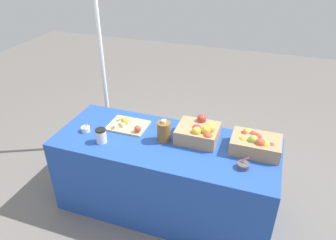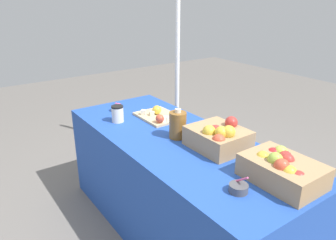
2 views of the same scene
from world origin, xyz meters
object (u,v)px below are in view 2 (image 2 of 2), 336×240
at_px(sample_bowl_mid, 117,108).
at_px(sample_bowl_near, 239,188).
at_px(cutting_board_front, 158,115).
at_px(tent_pole, 177,53).
at_px(coffee_cup, 118,114).
at_px(apple_crate_left, 282,169).
at_px(apple_crate_middle, 218,137).
at_px(cider_jug, 178,125).

bearing_deg(sample_bowl_mid, sample_bowl_near, -2.17).
height_order(cutting_board_front, tent_pole, tent_pole).
bearing_deg(sample_bowl_near, coffee_cup, -177.65).
bearing_deg(apple_crate_left, sample_bowl_near, -103.03).
distance_m(sample_bowl_near, sample_bowl_mid, 1.39).
distance_m(apple_crate_middle, sample_bowl_mid, 1.00).
bearing_deg(tent_pole, apple_crate_middle, -26.18).
distance_m(apple_crate_left, cutting_board_front, 1.11).
height_order(cutting_board_front, sample_bowl_near, sample_bowl_near).
bearing_deg(sample_bowl_mid, tent_pole, 107.30).
distance_m(cutting_board_front, sample_bowl_mid, 0.38).
relative_size(apple_crate_left, sample_bowl_near, 4.13).
xyz_separation_m(sample_bowl_mid, tent_pole, (-0.25, 0.80, 0.33)).
bearing_deg(coffee_cup, cutting_board_front, 68.61).
xyz_separation_m(coffee_cup, tent_pole, (-0.47, 0.90, 0.29)).
relative_size(sample_bowl_near, tent_pole, 0.04).
bearing_deg(cider_jug, cutting_board_front, 165.83).
height_order(apple_crate_left, cutting_board_front, apple_crate_left).
xyz_separation_m(sample_bowl_near, sample_bowl_mid, (-1.39, 0.05, 0.00)).
height_order(apple_crate_middle, cider_jug, cider_jug).
distance_m(sample_bowl_mid, coffee_cup, 0.24).
relative_size(sample_bowl_near, coffee_cup, 0.75).
bearing_deg(sample_bowl_mid, cutting_board_front, 29.56).
bearing_deg(apple_crate_middle, cutting_board_front, -178.99).
bearing_deg(apple_crate_left, cutting_board_front, -179.58).
bearing_deg(cutting_board_front, cider_jug, -14.17).
relative_size(sample_bowl_mid, cider_jug, 0.42).
xyz_separation_m(sample_bowl_mid, cider_jug, (0.70, 0.09, 0.07)).
relative_size(apple_crate_middle, sample_bowl_near, 3.62).
bearing_deg(sample_bowl_near, apple_crate_left, 76.97).
bearing_deg(cider_jug, coffee_cup, -158.30).
bearing_deg(cutting_board_front, apple_crate_middle, 1.01).
bearing_deg(cider_jug, sample_bowl_mid, -172.47).
bearing_deg(apple_crate_left, apple_crate_middle, 179.59).
distance_m(apple_crate_left, tent_pole, 1.82).
bearing_deg(coffee_cup, tent_pole, 117.36).
bearing_deg(apple_crate_left, coffee_cup, -166.44).
distance_m(apple_crate_middle, sample_bowl_near, 0.48).
relative_size(cutting_board_front, sample_bowl_near, 3.68).
xyz_separation_m(cutting_board_front, sample_bowl_mid, (-0.33, -0.19, 0.00)).
xyz_separation_m(apple_crate_left, cider_jug, (-0.74, -0.10, 0.02)).
xyz_separation_m(apple_crate_left, coffee_cup, (-1.23, -0.30, -0.01)).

